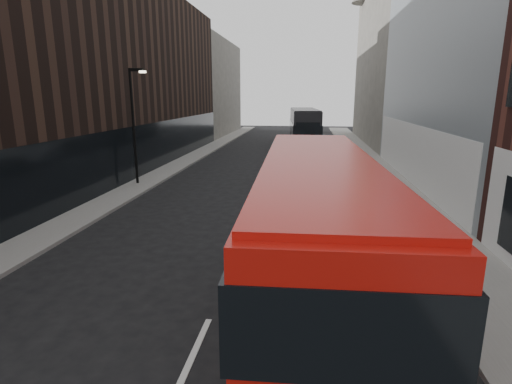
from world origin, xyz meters
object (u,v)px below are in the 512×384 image
(car_c, at_px, (314,151))
(red_bus, at_px, (316,239))
(grey_bus, at_px, (304,126))
(car_b, at_px, (304,158))
(car_a, at_px, (281,174))
(street_lamp, at_px, (134,119))

(car_c, bearing_deg, red_bus, -93.98)
(grey_bus, relative_size, car_b, 2.91)
(red_bus, height_order, grey_bus, red_bus)
(car_a, bearing_deg, grey_bus, 80.02)
(street_lamp, height_order, car_c, street_lamp)
(grey_bus, distance_m, car_b, 15.23)
(car_b, bearing_deg, grey_bus, 98.69)
(grey_bus, distance_m, car_c, 10.38)
(grey_bus, bearing_deg, car_a, -97.23)
(car_a, relative_size, car_b, 0.92)
(car_b, xyz_separation_m, car_c, (0.88, 4.95, -0.09))
(street_lamp, distance_m, grey_bus, 25.35)
(car_b, height_order, car_c, car_b)
(red_bus, bearing_deg, car_b, 89.39)
(car_a, height_order, car_c, car_a)
(street_lamp, bearing_deg, red_bus, -54.00)
(car_c, bearing_deg, car_b, -103.28)
(street_lamp, distance_m, car_c, 17.48)
(car_a, xyz_separation_m, car_c, (2.23, 11.65, -0.06))
(street_lamp, xyz_separation_m, red_bus, (10.84, -14.92, -1.81))
(red_bus, height_order, car_a, red_bus)
(red_bus, distance_m, car_b, 22.98)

